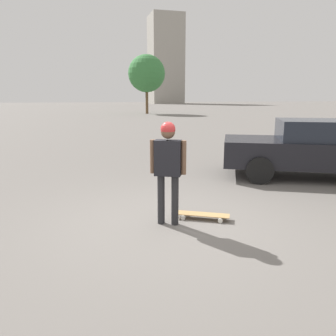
% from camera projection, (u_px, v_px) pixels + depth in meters
% --- Properties ---
extents(ground_plane, '(220.00, 220.00, 0.00)m').
position_uv_depth(ground_plane, '(168.00, 224.00, 5.24)').
color(ground_plane, slate).
extents(person, '(0.36, 0.52, 1.63)m').
position_uv_depth(person, '(168.00, 161.00, 5.02)').
color(person, '#262628').
rests_on(person, ground_plane).
extents(skateboard, '(0.59, 0.89, 0.09)m').
position_uv_depth(skateboard, '(202.00, 215.00, 5.43)').
color(skateboard, tan).
rests_on(skateboard, ground_plane).
extents(car_parked_near, '(3.43, 4.68, 1.44)m').
position_uv_depth(car_parked_near, '(316.00, 148.00, 8.06)').
color(car_parked_near, black).
rests_on(car_parked_near, ground_plane).
extents(building_block_distant, '(8.72, 8.55, 23.40)m').
position_uv_depth(building_block_distant, '(166.00, 60.00, 89.97)').
color(building_block_distant, '#9E998E').
rests_on(building_block_distant, ground_plane).
extents(tree_distant, '(4.21, 4.21, 6.64)m').
position_uv_depth(tree_distant, '(147.00, 74.00, 37.25)').
color(tree_distant, brown).
rests_on(tree_distant, ground_plane).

